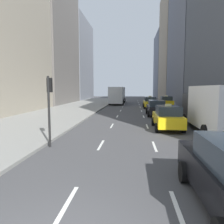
# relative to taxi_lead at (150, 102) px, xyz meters

# --- Properties ---
(sidewalk_left) EXTENTS (8.00, 66.00, 0.15)m
(sidewalk_left) POSITION_rel_taxi_lead_xyz_m (-11.00, -3.33, -0.81)
(sidewalk_left) COLOR gray
(sidewalk_left) RESTS_ON ground
(lane_markings) EXTENTS (5.72, 56.00, 0.01)m
(lane_markings) POSITION_rel_taxi_lead_xyz_m (-1.40, -7.33, -0.87)
(lane_markings) COLOR white
(lane_markings) RESTS_ON ground
(building_row_left) EXTENTS (6.00, 65.84, 35.79)m
(building_row_left) POSITION_rel_taxi_lead_xyz_m (-18.00, -1.15, 13.59)
(building_row_left) COLOR #A89E89
(building_row_left) RESTS_ON ground
(building_row_right) EXTENTS (6.00, 81.21, 28.63)m
(building_row_right) POSITION_rel_taxi_lead_xyz_m (8.00, 10.76, 12.14)
(building_row_right) COLOR gray
(building_row_right) RESTS_ON ground
(taxi_lead) EXTENTS (2.02, 4.40, 1.87)m
(taxi_lead) POSITION_rel_taxi_lead_xyz_m (0.00, 0.00, 0.00)
(taxi_lead) COLOR yellow
(taxi_lead) RESTS_ON ground
(taxi_second) EXTENTS (2.02, 4.40, 1.87)m
(taxi_second) POSITION_rel_taxi_lead_xyz_m (0.00, -17.35, 0.00)
(taxi_second) COLOR yellow
(taxi_second) RESTS_ON ground
(taxi_third) EXTENTS (2.02, 4.40, 1.87)m
(taxi_third) POSITION_rel_taxi_lead_xyz_m (2.80, 2.45, 0.00)
(taxi_third) COLOR yellow
(taxi_third) RESTS_ON ground
(sedan_black_near) EXTENTS (2.02, 4.87, 1.71)m
(sedan_black_near) POSITION_rel_taxi_lead_xyz_m (0.00, -9.21, -0.01)
(sedan_black_near) COLOR black
(sedan_black_near) RESTS_ON ground
(city_bus) EXTENTS (2.80, 11.61, 3.25)m
(city_bus) POSITION_rel_taxi_lead_xyz_m (-5.61, 9.57, 0.91)
(city_bus) COLOR #B7BCC1
(city_bus) RESTS_ON ground
(box_truck) EXTENTS (2.58, 8.40, 3.15)m
(box_truck) POSITION_rel_taxi_lead_xyz_m (2.80, -18.45, 0.83)
(box_truck) COLOR #262628
(box_truck) RESTS_ON ground
(traffic_light_pole) EXTENTS (0.24, 0.42, 3.60)m
(traffic_light_pole) POSITION_rel_taxi_lead_xyz_m (-6.75, -22.85, 1.53)
(traffic_light_pole) COLOR black
(traffic_light_pole) RESTS_ON ground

